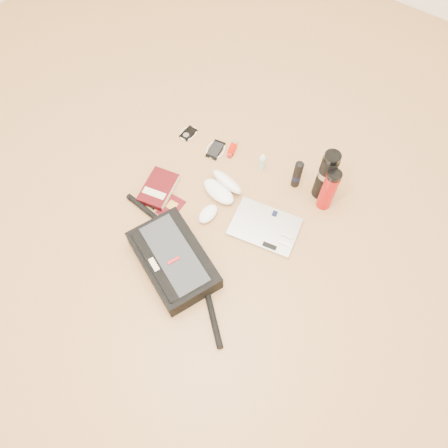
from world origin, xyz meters
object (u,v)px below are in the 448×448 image
object	(u,v)px
messenger_bag	(173,260)
thermos_black	(326,175)
laptop	(265,227)
thermos_red	(329,190)
book	(159,189)

from	to	relation	value
messenger_bag	thermos_black	world-z (taller)	thermos_black
laptop	thermos_red	bearing A→B (deg)	48.02
book	thermos_black	distance (m)	0.78
book	thermos_black	bearing A→B (deg)	21.50
messenger_bag	book	world-z (taller)	messenger_bag
thermos_black	thermos_red	xyz separation A→B (m)	(0.04, -0.05, -0.02)
laptop	thermos_black	bearing A→B (deg)	58.82
messenger_bag	book	xyz separation A→B (m)	(-0.29, 0.27, -0.03)
thermos_black	thermos_red	bearing A→B (deg)	-46.77
book	laptop	bearing A→B (deg)	0.33
messenger_bag	thermos_black	distance (m)	0.78
messenger_bag	book	bearing A→B (deg)	161.93
messenger_bag	laptop	xyz separation A→B (m)	(0.24, 0.37, -0.04)
messenger_bag	thermos_red	size ratio (longest dim) A/B	2.99
laptop	thermos_black	distance (m)	0.36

